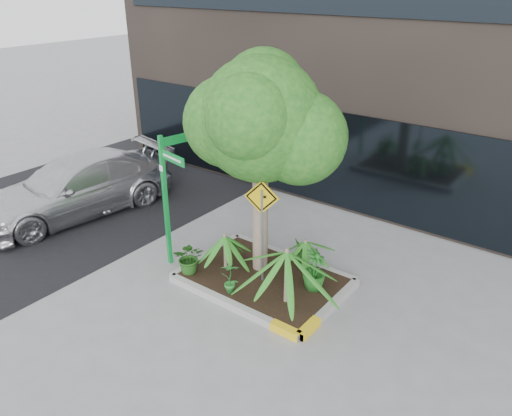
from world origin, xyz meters
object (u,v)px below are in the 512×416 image
Objects in this scene: street_sign_post at (168,188)px; parked_car at (76,186)px; tree at (261,120)px; cattle_sign at (262,215)px.

parked_car is at bearing -173.08° from street_sign_post.
parked_car is at bearing -174.84° from tree.
tree is at bearing 106.00° from cattle_sign.
street_sign_post is 1.32× the size of cattle_sign.
cattle_sign is at bearing 21.57° from street_sign_post.
tree is 2.07× the size of cattle_sign.
parked_car is 6.17m from cattle_sign.
tree reaches higher than parked_car.
tree is 6.34m from parked_car.
tree is 1.82m from cattle_sign.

